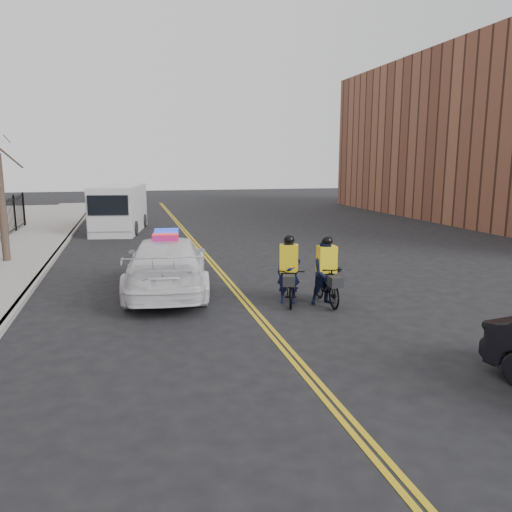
{
  "coord_description": "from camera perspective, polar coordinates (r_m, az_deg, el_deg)",
  "views": [
    {
      "loc": [
        -3.05,
        -10.38,
        3.82
      ],
      "look_at": [
        0.29,
        2.59,
        1.3
      ],
      "focal_mm": 35.0,
      "sensor_mm": 36.0,
      "label": 1
    }
  ],
  "objects": [
    {
      "name": "cargo_van",
      "position": [
        28.83,
        -15.4,
        5.16
      ],
      "size": [
        3.17,
        6.36,
        2.55
      ],
      "rotation": [
        0.0,
        0.0,
        -0.17
      ],
      "color": "silver",
      "rests_on": "ground"
    },
    {
      "name": "cyclist_near",
      "position": [
        13.71,
        3.74,
        -2.68
      ],
      "size": [
        1.23,
        2.06,
        1.91
      ],
      "rotation": [
        0.0,
        0.0,
        -0.31
      ],
      "color": "black",
      "rests_on": "ground"
    },
    {
      "name": "center_line_left",
      "position": [
        19.01,
        -5.15,
        -0.96
      ],
      "size": [
        0.1,
        60.0,
        0.01
      ],
      "primitive_type": "cube",
      "color": "gold",
      "rests_on": "ground"
    },
    {
      "name": "center_line_right",
      "position": [
        19.04,
        -4.67,
        -0.94
      ],
      "size": [
        0.1,
        60.0,
        0.01
      ],
      "primitive_type": "cube",
      "color": "gold",
      "rests_on": "ground"
    },
    {
      "name": "police_cruiser",
      "position": [
        15.0,
        -10.13,
        -0.98
      ],
      "size": [
        2.92,
        5.94,
        1.82
      ],
      "rotation": [
        0.0,
        0.0,
        3.04
      ],
      "color": "white",
      "rests_on": "ground"
    },
    {
      "name": "cyclist_far",
      "position": [
        13.67,
        8.05,
        -2.45
      ],
      "size": [
        0.87,
        1.89,
        1.89
      ],
      "rotation": [
        0.0,
        0.0,
        -0.03
      ],
      "color": "black",
      "rests_on": "ground"
    },
    {
      "name": "ground",
      "position": [
        11.48,
        1.85,
        -8.8
      ],
      "size": [
        120.0,
        120.0,
        0.0
      ],
      "primitive_type": "plane",
      "color": "black",
      "rests_on": "ground"
    },
    {
      "name": "curb",
      "position": [
        18.99,
        -23.07,
        -1.58
      ],
      "size": [
        0.2,
        60.0,
        0.15
      ],
      "primitive_type": "cube",
      "color": "gray",
      "rests_on": "ground"
    }
  ]
}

